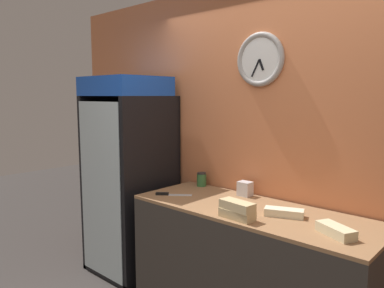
# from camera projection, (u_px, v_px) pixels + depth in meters

# --- Properties ---
(wall_back) EXTENTS (5.20, 0.10, 2.70)m
(wall_back) POSITION_uv_depth(u_px,v_px,m) (280.00, 145.00, 3.00)
(wall_back) COLOR #D17547
(wall_back) RESTS_ON ground_plane
(prep_counter) EXTENTS (1.87, 0.69, 0.92)m
(prep_counter) POSITION_uv_depth(u_px,v_px,m) (250.00, 267.00, 2.82)
(prep_counter) COLOR #332D28
(prep_counter) RESTS_ON ground_plane
(beverage_cooler) EXTENTS (0.71, 0.71, 1.92)m
(beverage_cooler) POSITION_uv_depth(u_px,v_px,m) (133.00, 166.00, 3.73)
(beverage_cooler) COLOR black
(beverage_cooler) RESTS_ON ground_plane
(sandwich_stack_bottom) EXTENTS (0.26, 0.12, 0.06)m
(sandwich_stack_bottom) POSITION_uv_depth(u_px,v_px,m) (237.00, 214.00, 2.53)
(sandwich_stack_bottom) COLOR tan
(sandwich_stack_bottom) RESTS_ON prep_counter
(sandwich_stack_middle) EXTENTS (0.26, 0.13, 0.06)m
(sandwich_stack_middle) POSITION_uv_depth(u_px,v_px,m) (237.00, 206.00, 2.53)
(sandwich_stack_middle) COLOR tan
(sandwich_stack_middle) RESTS_ON sandwich_stack_bottom
(sandwich_flat_left) EXTENTS (0.27, 0.20, 0.06)m
(sandwich_flat_left) POSITION_uv_depth(u_px,v_px,m) (336.00, 231.00, 2.23)
(sandwich_flat_left) COLOR beige
(sandwich_flat_left) RESTS_ON prep_counter
(sandwich_flat_right) EXTENTS (0.28, 0.19, 0.05)m
(sandwich_flat_right) POSITION_uv_depth(u_px,v_px,m) (284.00, 213.00, 2.58)
(sandwich_flat_right) COLOR beige
(sandwich_flat_right) RESTS_ON prep_counter
(chefs_knife) EXTENTS (0.26, 0.22, 0.02)m
(chefs_knife) POSITION_uv_depth(u_px,v_px,m) (169.00, 194.00, 3.14)
(chefs_knife) COLOR silver
(chefs_knife) RESTS_ON prep_counter
(condiment_jar) EXTENTS (0.09, 0.09, 0.13)m
(condiment_jar) POSITION_uv_depth(u_px,v_px,m) (202.00, 179.00, 3.45)
(condiment_jar) COLOR #336B38
(condiment_jar) RESTS_ON prep_counter
(napkin_dispenser) EXTENTS (0.11, 0.09, 0.12)m
(napkin_dispenser) POSITION_uv_depth(u_px,v_px,m) (245.00, 189.00, 3.11)
(napkin_dispenser) COLOR silver
(napkin_dispenser) RESTS_ON prep_counter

